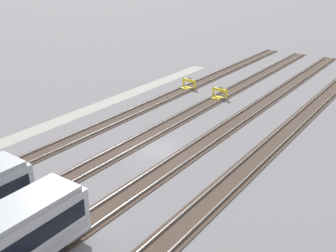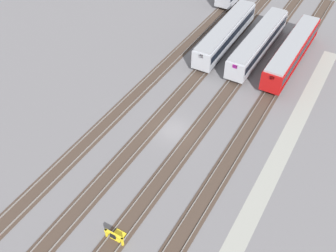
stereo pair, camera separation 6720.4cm
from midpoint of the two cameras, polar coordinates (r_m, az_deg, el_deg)
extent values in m
plane|color=slate|center=(24.08, -17.08, -69.82)|extent=(400.00, 400.00, 0.00)
cube|color=#9E9E93|center=(27.58, -40.54, -45.85)|extent=(54.00, 2.00, 0.01)
cube|color=#47382D|center=(25.60, -35.79, -54.40)|extent=(90.00, 2.23, 0.06)
cube|color=gray|center=(25.27, -34.90, -55.75)|extent=(90.00, 0.07, 0.15)
cube|color=gray|center=(25.76, -36.79, -52.93)|extent=(90.00, 0.07, 0.15)
cube|color=#47382D|center=(24.31, -25.94, -64.77)|extent=(90.00, 2.24, 0.06)
cube|color=gray|center=(24.11, -23.96, -66.20)|extent=(90.00, 0.07, 0.15)
cube|color=gray|center=(24.32, -27.90, -63.30)|extent=(90.00, 0.07, 0.15)
cube|color=#47382D|center=(24.07, -3.03, -74.21)|extent=(90.00, 2.24, 0.06)
cube|color=gray|center=(24.02, 2.22, -75.24)|extent=(90.00, 0.07, 0.15)
cube|color=gray|center=(23.93, -7.68, -73.12)|extent=(90.00, 0.07, 0.15)
cube|color=#47382D|center=(24.92, 45.57, -77.54)|extent=(90.00, 2.23, 0.06)
cube|color=gray|center=(25.02, 52.96, -77.21)|extent=(90.00, 0.07, 0.15)
cube|color=gray|center=(24.64, 38.40, -77.71)|extent=(90.00, 0.07, 0.15)
cube|color=#B21E99|center=(25.45, -115.04, -71.29)|extent=(0.09, 0.70, 0.56)
cube|color=#B21E99|center=(25.68, -93.83, -63.44)|extent=(0.09, 0.70, 0.56)
cube|color=yellow|center=(28.41, 4.30, -32.41)|extent=(0.19, 0.19, 1.15)
cube|color=yellow|center=(29.01, 0.90, -30.65)|extent=(0.19, 0.19, 1.15)
cube|color=yellow|center=(28.36, 2.58, -31.03)|extent=(0.34, 2.01, 0.30)
cube|color=yellow|center=(28.84, 1.77, -32.80)|extent=(1.15, 1.13, 0.18)
cube|color=black|center=(28.44, 2.83, -30.80)|extent=(0.15, 0.61, 0.44)
cube|color=yellow|center=(26.86, 14.71, -38.59)|extent=(0.18, 0.18, 1.15)
cube|color=yellow|center=(27.11, 10.32, -37.07)|extent=(0.18, 0.18, 1.15)
cube|color=yellow|center=(26.61, 12.58, -37.39)|extent=(0.25, 2.00, 0.30)
cube|color=yellow|center=(27.14, 11.75, -39.25)|extent=(1.10, 1.08, 0.18)
cube|color=black|center=(26.69, 12.77, -37.10)|extent=(0.12, 0.60, 0.44)
camera|label=1|loc=(33.60, -176.43, -37.64)|focal=42.00mm
camera|label=2|loc=(33.60, 3.57, 37.64)|focal=42.00mm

